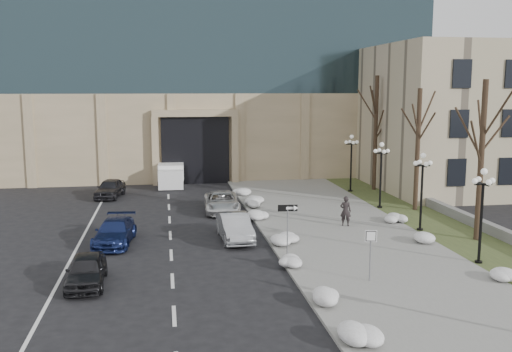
# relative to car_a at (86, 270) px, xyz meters

# --- Properties ---
(ground) EXTENTS (160.00, 160.00, 0.00)m
(ground) POSITION_rel_car_a_xyz_m (10.21, -6.03, -0.68)
(ground) COLOR black
(ground) RESTS_ON ground
(sidewalk) EXTENTS (9.00, 40.00, 0.12)m
(sidewalk) POSITION_rel_car_a_xyz_m (13.71, 7.97, -0.62)
(sidewalk) COLOR gray
(sidewalk) RESTS_ON ground
(curb) EXTENTS (0.30, 40.00, 0.14)m
(curb) POSITION_rel_car_a_xyz_m (9.21, 7.97, -0.61)
(curb) COLOR gray
(curb) RESTS_ON ground
(grass_strip) EXTENTS (4.00, 40.00, 0.10)m
(grass_strip) POSITION_rel_car_a_xyz_m (20.21, 7.97, -0.63)
(grass_strip) COLOR #394623
(grass_strip) RESTS_ON ground
(stone_wall) EXTENTS (0.50, 30.00, 0.70)m
(stone_wall) POSITION_rel_car_a_xyz_m (22.21, 9.97, -0.33)
(stone_wall) COLOR gray
(stone_wall) RESTS_ON ground
(classical_building) EXTENTS (22.00, 18.12, 12.00)m
(classical_building) POSITION_rel_car_a_xyz_m (32.21, 21.95, 5.32)
(classical_building) COLOR tan
(classical_building) RESTS_ON ground
(car_a) EXTENTS (1.69, 4.03, 1.36)m
(car_a) POSITION_rel_car_a_xyz_m (0.00, 0.00, 0.00)
(car_a) COLOR black
(car_a) RESTS_ON ground
(car_b) EXTENTS (1.80, 4.63, 1.50)m
(car_b) POSITION_rel_car_a_xyz_m (7.31, 6.36, 0.07)
(car_b) COLOR #A8ABAF
(car_b) RESTS_ON ground
(car_c) EXTENTS (2.39, 4.89, 1.37)m
(car_c) POSITION_rel_car_a_xyz_m (0.68, 6.60, 0.00)
(car_c) COLOR navy
(car_c) RESTS_ON ground
(car_d) EXTENTS (2.56, 5.15, 1.40)m
(car_d) POSITION_rel_car_a_xyz_m (7.33, 13.83, 0.02)
(car_d) COLOR silver
(car_d) RESTS_ON ground
(car_e) EXTENTS (2.45, 4.51, 1.45)m
(car_e) POSITION_rel_car_a_xyz_m (-0.79, 20.42, 0.05)
(car_e) COLOR #2B2B30
(car_e) RESTS_ON ground
(pedestrian) EXTENTS (0.80, 0.67, 1.85)m
(pedestrian) POSITION_rel_car_a_xyz_m (14.40, 8.15, 0.37)
(pedestrian) COLOR black
(pedestrian) RESTS_ON sidewalk
(box_truck) EXTENTS (2.36, 6.28, 1.97)m
(box_truck) POSITION_rel_car_a_xyz_m (4.03, 25.49, 0.28)
(box_truck) COLOR white
(box_truck) RESTS_ON ground
(one_way_sign) EXTENTS (1.03, 0.29, 2.77)m
(one_way_sign) POSITION_rel_car_a_xyz_m (9.68, 2.46, 1.60)
(one_way_sign) COLOR slate
(one_way_sign) RESTS_ON ground
(keep_sign) EXTENTS (0.52, 0.14, 2.42)m
(keep_sign) POSITION_rel_car_a_xyz_m (12.30, -1.76, 1.10)
(keep_sign) COLOR slate
(keep_sign) RESTS_ON ground
(snow_clump_a) EXTENTS (1.10, 1.60, 0.36)m
(snow_clump_a) POSITION_rel_car_a_xyz_m (9.81, -7.74, -0.38)
(snow_clump_a) COLOR white
(snow_clump_a) RESTS_ON sidewalk
(snow_clump_b) EXTENTS (1.10, 1.60, 0.36)m
(snow_clump_b) POSITION_rel_car_a_xyz_m (9.89, -3.96, -0.38)
(snow_clump_b) COLOR white
(snow_clump_b) RESTS_ON sidewalk
(snow_clump_c) EXTENTS (1.10, 1.60, 0.36)m
(snow_clump_c) POSITION_rel_car_a_xyz_m (9.35, 1.00, -0.38)
(snow_clump_c) COLOR white
(snow_clump_c) RESTS_ON sidewalk
(snow_clump_d) EXTENTS (1.10, 1.60, 0.36)m
(snow_clump_d) POSITION_rel_car_a_xyz_m (9.89, 5.03, -0.38)
(snow_clump_d) COLOR white
(snow_clump_d) RESTS_ON sidewalk
(snow_clump_e) EXTENTS (1.10, 1.60, 0.36)m
(snow_clump_e) POSITION_rel_car_a_xyz_m (9.62, 10.33, -0.38)
(snow_clump_e) COLOR white
(snow_clump_e) RESTS_ON sidewalk
(snow_clump_f) EXTENTS (1.10, 1.60, 0.36)m
(snow_clump_f) POSITION_rel_car_a_xyz_m (9.76, 14.74, -0.38)
(snow_clump_f) COLOR white
(snow_clump_f) RESTS_ON sidewalk
(snow_clump_g) EXTENTS (1.10, 1.60, 0.36)m
(snow_clump_g) POSITION_rel_car_a_xyz_m (9.63, 18.97, -0.38)
(snow_clump_g) COLOR white
(snow_clump_g) RESTS_ON sidewalk
(snow_clump_h) EXTENTS (1.10, 1.60, 0.36)m
(snow_clump_h) POSITION_rel_car_a_xyz_m (17.93, -2.68, -0.38)
(snow_clump_h) COLOR white
(snow_clump_h) RESTS_ON sidewalk
(snow_clump_i) EXTENTS (1.10, 1.60, 0.36)m
(snow_clump_i) POSITION_rel_car_a_xyz_m (17.78, 3.56, -0.38)
(snow_clump_i) COLOR white
(snow_clump_i) RESTS_ON sidewalk
(snow_clump_j) EXTENTS (1.10, 1.60, 0.36)m
(snow_clump_j) POSITION_rel_car_a_xyz_m (17.82, 8.52, -0.38)
(snow_clump_j) COLOR white
(snow_clump_j) RESTS_ON sidewalk
(snow_clump_k) EXTENTS (1.10, 1.60, 0.36)m
(snow_clump_k) POSITION_rel_car_a_xyz_m (10.01, 16.41, -0.38)
(snow_clump_k) COLOR white
(snow_clump_k) RESTS_ON sidewalk
(lamppost_a) EXTENTS (1.18, 1.18, 4.76)m
(lamppost_a) POSITION_rel_car_a_xyz_m (18.51, -0.03, 2.39)
(lamppost_a) COLOR black
(lamppost_a) RESTS_ON ground
(lamppost_b) EXTENTS (1.18, 1.18, 4.76)m
(lamppost_b) POSITION_rel_car_a_xyz_m (18.51, 6.47, 2.39)
(lamppost_b) COLOR black
(lamppost_b) RESTS_ON ground
(lamppost_c) EXTENTS (1.18, 1.18, 4.76)m
(lamppost_c) POSITION_rel_car_a_xyz_m (18.51, 12.97, 2.39)
(lamppost_c) COLOR black
(lamppost_c) RESTS_ON ground
(lamppost_d) EXTENTS (1.18, 1.18, 4.76)m
(lamppost_d) POSITION_rel_car_a_xyz_m (18.51, 19.47, 2.39)
(lamppost_d) COLOR black
(lamppost_d) RESTS_ON ground
(tree_near) EXTENTS (3.20, 3.20, 9.00)m
(tree_near) POSITION_rel_car_a_xyz_m (20.71, 3.97, 5.15)
(tree_near) COLOR black
(tree_near) RESTS_ON ground
(tree_mid) EXTENTS (3.20, 3.20, 8.50)m
(tree_mid) POSITION_rel_car_a_xyz_m (20.71, 11.97, 4.82)
(tree_mid) COLOR black
(tree_mid) RESTS_ON ground
(tree_far) EXTENTS (3.20, 3.20, 9.50)m
(tree_far) POSITION_rel_car_a_xyz_m (20.71, 19.97, 5.47)
(tree_far) COLOR black
(tree_far) RESTS_ON ground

